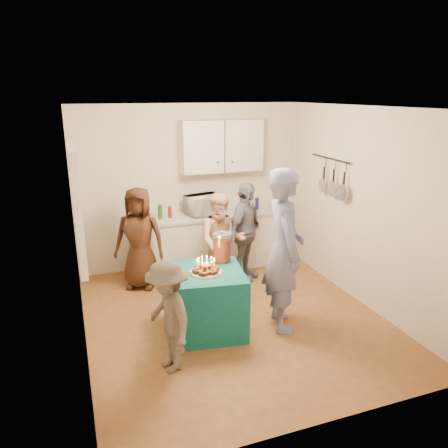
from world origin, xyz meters
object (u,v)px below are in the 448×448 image
object	(u,v)px
microwave	(204,205)
woman_back_left	(139,238)
party_table	(207,301)
woman_back_center	(222,241)
punch_jar	(222,248)
child_near_left	(168,317)
counter	(207,243)
man_birthday	(284,250)
woman_back_right	(245,232)

from	to	relation	value
microwave	woman_back_left	world-z (taller)	woman_back_left
party_table	woman_back_center	distance (m)	1.28
woman_back_center	woman_back_left	bearing A→B (deg)	177.37
party_table	punch_jar	xyz separation A→B (m)	(0.28, 0.25, 0.55)
microwave	punch_jar	bearing A→B (deg)	-113.00
woman_back_left	woman_back_center	size ratio (longest dim) A/B	1.05
woman_back_left	child_near_left	size ratio (longest dim) A/B	1.25
counter	child_near_left	xyz separation A→B (m)	(-1.20, -2.46, 0.17)
punch_jar	child_near_left	bearing A→B (deg)	-135.80
child_near_left	punch_jar	bearing A→B (deg)	123.86
party_table	child_near_left	world-z (taller)	child_near_left
party_table	microwave	bearing A→B (deg)	73.43
woman_back_center	microwave	bearing A→B (deg)	109.98
man_birthday	woman_back_right	size ratio (longest dim) A/B	1.30
child_near_left	woman_back_left	bearing A→B (deg)	167.84
woman_back_center	child_near_left	xyz separation A→B (m)	(-1.18, -1.70, -0.11)
counter	punch_jar	world-z (taller)	punch_jar
punch_jar	woman_back_right	distance (m)	1.23
microwave	woman_back_center	size ratio (longest dim) A/B	0.39
woman_back_right	child_near_left	world-z (taller)	woman_back_right
punch_jar	microwave	bearing A→B (deg)	80.38
counter	punch_jar	xyz separation A→B (m)	(-0.32, -1.61, 0.50)
counter	man_birthday	size ratio (longest dim) A/B	1.12
counter	party_table	size ratio (longest dim) A/B	2.59
punch_jar	man_birthday	world-z (taller)	man_birthday
counter	man_birthday	xyz separation A→B (m)	(0.29, -2.06, 0.55)
child_near_left	microwave	bearing A→B (deg)	144.58
child_near_left	counter	bearing A→B (deg)	143.68
man_birthday	child_near_left	world-z (taller)	man_birthday
woman_back_left	child_near_left	distance (m)	2.12
party_table	woman_back_left	world-z (taller)	woman_back_left
man_birthday	woman_back_left	xyz separation A→B (m)	(-1.42, 1.72, -0.24)
punch_jar	child_near_left	xyz separation A→B (m)	(-0.88, -0.86, -0.33)
punch_jar	man_birthday	bearing A→B (deg)	-36.61
microwave	woman_back_left	distance (m)	1.18
microwave	woman_back_left	bearing A→B (deg)	-175.75
counter	party_table	distance (m)	1.96
woman_back_left	child_near_left	bearing A→B (deg)	-66.11
counter	party_table	world-z (taller)	counter
microwave	man_birthday	bearing A→B (deg)	-94.05
woman_back_right	punch_jar	bearing A→B (deg)	-167.10
woman_back_center	woman_back_right	xyz separation A→B (m)	(0.42, 0.14, 0.05)
party_table	woman_back_center	world-z (taller)	woman_back_center
counter	woman_back_left	world-z (taller)	woman_back_left
microwave	man_birthday	xyz separation A→B (m)	(0.34, -2.06, -0.08)
party_table	woman_back_right	distance (m)	1.64
child_near_left	woman_back_center	bearing A→B (deg)	134.90
punch_jar	woman_back_right	world-z (taller)	woman_back_right
party_table	man_birthday	xyz separation A→B (m)	(0.89, -0.20, 0.60)
woman_back_right	woman_back_left	bearing A→B (deg)	128.72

